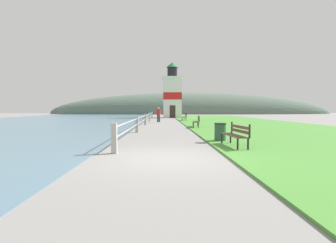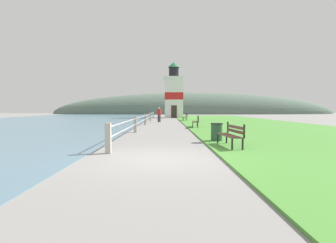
{
  "view_description": "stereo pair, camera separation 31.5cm",
  "coord_description": "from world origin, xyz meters",
  "px_view_note": "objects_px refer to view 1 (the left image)",
  "views": [
    {
      "loc": [
        -0.12,
        -7.61,
        1.48
      ],
      "look_at": [
        0.37,
        16.39,
        0.3
      ],
      "focal_mm": 28.0,
      "sensor_mm": 36.0,
      "label": 1
    },
    {
      "loc": [
        0.2,
        -7.61,
        1.48
      ],
      "look_at": [
        0.37,
        16.39,
        0.3
      ],
      "focal_mm": 28.0,
      "sensor_mm": 36.0,
      "label": 2
    }
  ],
  "objects_px": {
    "park_bench_near": "(236,134)",
    "trash_bin": "(220,132)",
    "lighthouse": "(172,94)",
    "park_bench_midway": "(197,121)",
    "person_strolling": "(159,114)",
    "park_bench_far": "(185,116)"
  },
  "relations": [
    {
      "from": "trash_bin",
      "to": "lighthouse",
      "type": "bearing_deg",
      "value": 91.8
    },
    {
      "from": "park_bench_midway",
      "to": "lighthouse",
      "type": "height_order",
      "value": "lighthouse"
    },
    {
      "from": "trash_bin",
      "to": "person_strolling",
      "type": "bearing_deg",
      "value": 99.85
    },
    {
      "from": "park_bench_near",
      "to": "park_bench_far",
      "type": "height_order",
      "value": "same"
    },
    {
      "from": "person_strolling",
      "to": "trash_bin",
      "type": "bearing_deg",
      "value": -152.1
    },
    {
      "from": "park_bench_far",
      "to": "person_strolling",
      "type": "height_order",
      "value": "person_strolling"
    },
    {
      "from": "park_bench_near",
      "to": "trash_bin",
      "type": "relative_size",
      "value": 2.23
    },
    {
      "from": "park_bench_near",
      "to": "lighthouse",
      "type": "height_order",
      "value": "lighthouse"
    },
    {
      "from": "park_bench_midway",
      "to": "lighthouse",
      "type": "xyz_separation_m",
      "value": [
        -1.07,
        22.92,
        3.29
      ]
    },
    {
      "from": "park_bench_midway",
      "to": "person_strolling",
      "type": "xyz_separation_m",
      "value": [
        -3.1,
        8.8,
        0.35
      ]
    },
    {
      "from": "lighthouse",
      "to": "trash_bin",
      "type": "bearing_deg",
      "value": -88.2
    },
    {
      "from": "park_bench_near",
      "to": "trash_bin",
      "type": "distance_m",
      "value": 1.75
    },
    {
      "from": "park_bench_near",
      "to": "person_strolling",
      "type": "bearing_deg",
      "value": -84.96
    },
    {
      "from": "person_strolling",
      "to": "lighthouse",
      "type": "bearing_deg",
      "value": 9.88
    },
    {
      "from": "park_bench_midway",
      "to": "trash_bin",
      "type": "height_order",
      "value": "park_bench_midway"
    },
    {
      "from": "park_bench_near",
      "to": "lighthouse",
      "type": "bearing_deg",
      "value": -92.5
    },
    {
      "from": "park_bench_midway",
      "to": "trash_bin",
      "type": "relative_size",
      "value": 2.33
    },
    {
      "from": "lighthouse",
      "to": "trash_bin",
      "type": "distance_m",
      "value": 31.71
    },
    {
      "from": "park_bench_midway",
      "to": "park_bench_far",
      "type": "height_order",
      "value": "same"
    },
    {
      "from": "park_bench_far",
      "to": "trash_bin",
      "type": "height_order",
      "value": "park_bench_far"
    },
    {
      "from": "park_bench_near",
      "to": "park_bench_far",
      "type": "distance_m",
      "value": 21.64
    },
    {
      "from": "park_bench_near",
      "to": "trash_bin",
      "type": "height_order",
      "value": "park_bench_near"
    }
  ]
}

